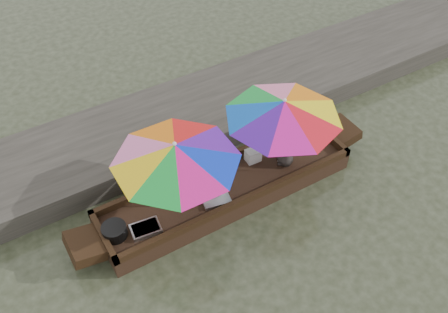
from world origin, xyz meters
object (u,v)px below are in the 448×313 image
umbrella_stern (281,132)px  charcoal_grill (211,184)px  boat_hull (227,190)px  vendor (287,143)px  supply_bag (253,155)px  umbrella_bow (178,176)px  tray_crayfish (146,229)px  cooking_pot (114,231)px  tray_scallop (216,199)px

umbrella_stern → charcoal_grill: bearing=176.6°
boat_hull → charcoal_grill: bearing=163.2°
vendor → umbrella_stern: bearing=-83.9°
supply_bag → vendor: bearing=-35.6°
vendor → umbrella_bow: bearing=-47.0°
boat_hull → charcoal_grill: 0.40m
boat_hull → umbrella_stern: 1.52m
boat_hull → supply_bag: supply_bag is taller
tray_crayfish → umbrella_bow: umbrella_bow is taller
cooking_pot → supply_bag: (3.01, 0.30, 0.02)m
cooking_pot → tray_crayfish: cooking_pot is taller
boat_hull → umbrella_bow: size_ratio=2.27×
tray_scallop → vendor: 1.73m
umbrella_bow → tray_crayfish: bearing=-165.6°
tray_crayfish → umbrella_bow: (0.77, 0.20, 0.73)m
boat_hull → tray_scallop: bearing=-148.0°
umbrella_bow → charcoal_grill: bearing=7.2°
boat_hull → cooking_pot: size_ratio=11.66×
tray_scallop → umbrella_stern: bearing=8.5°
charcoal_grill → umbrella_stern: (1.47, -0.09, 0.69)m
tray_scallop → charcoal_grill: bearing=74.9°
tray_crayfish → umbrella_bow: size_ratio=0.23×
boat_hull → supply_bag: size_ratio=17.79×
boat_hull → umbrella_bow: 1.36m
vendor → umbrella_bow: size_ratio=0.47×
umbrella_bow → umbrella_stern: same height
umbrella_stern → vendor: bearing=-39.0°
tray_scallop → umbrella_bow: 0.99m
tray_scallop → charcoal_grill: (0.09, 0.32, 0.06)m
charcoal_grill → supply_bag: supply_bag is taller
charcoal_grill → umbrella_stern: 1.62m
tray_scallop → vendor: vendor is taller
tray_scallop → vendor: (1.65, 0.15, 0.48)m
boat_hull → umbrella_bow: umbrella_bow is taller
supply_bag → cooking_pot: bearing=-174.2°
tray_crayfish → supply_bag: supply_bag is taller
umbrella_stern → cooking_pot: bearing=-179.7°
boat_hull → charcoal_grill: (-0.29, 0.09, 0.26)m
supply_bag → umbrella_stern: (0.41, -0.28, 0.65)m
tray_scallop → vendor: bearing=5.3°
supply_bag → charcoal_grill: bearing=-169.4°
tray_crayfish → tray_scallop: tray_crayfish is taller
boat_hull → tray_scallop: tray_scallop is taller
charcoal_grill → vendor: size_ratio=0.37×
charcoal_grill → vendor: (1.57, -0.17, 0.42)m
tray_crayfish → umbrella_stern: 3.03m
cooking_pot → tray_crayfish: size_ratio=0.84×
charcoal_grill → supply_bag: bearing=10.6°
charcoal_grill → supply_bag: (1.06, 0.20, 0.04)m
boat_hull → umbrella_stern: size_ratio=2.29×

